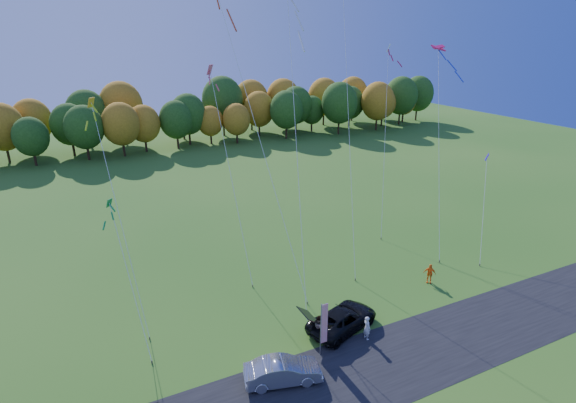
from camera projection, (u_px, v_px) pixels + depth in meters
name	position (u px, v px, depth m)	size (l,w,h in m)	color
ground	(329.00, 332.00, 28.93)	(160.00, 160.00, 0.00)	#255B18
asphalt_strip	(365.00, 371.00, 25.55)	(90.00, 6.00, 0.01)	black
tree_line	(160.00, 149.00, 75.28)	(116.00, 12.00, 10.00)	#1E4711
black_suv	(343.00, 319.00, 29.09)	(2.37, 5.13, 1.43)	black
silver_sedan	(283.00, 371.00, 24.58)	(1.49, 4.26, 1.40)	#A7A6AA
person_tailgate_a	(367.00, 328.00, 28.06)	(0.59, 0.38, 1.61)	silver
person_tailgate_b	(320.00, 328.00, 27.95)	(0.84, 0.66, 1.73)	gray
person_east	(430.00, 273.00, 34.48)	(0.92, 0.38, 1.57)	orange
feather_flag	(323.00, 323.00, 26.25)	(0.47, 0.07, 3.52)	#999999
kite_delta_blue	(258.00, 132.00, 31.19)	(4.62, 10.31, 24.01)	#4C3F33
kite_parafoil_orange	(347.00, 87.00, 35.80)	(6.29, 11.99, 28.50)	#4C3F33
kite_delta_red	(297.00, 148.00, 29.70)	(3.82, 8.94, 22.31)	#4C3F33
kite_parafoil_rainbow	(439.00, 149.00, 39.33)	(6.80, 8.81, 17.52)	#4C3F33
kite_diamond_yellow	(120.00, 218.00, 28.17)	(1.62, 6.84, 14.63)	#4C3F33
kite_diamond_green	(129.00, 277.00, 26.97)	(1.23, 6.19, 8.77)	#4C3F33
kite_diamond_white	(385.00, 140.00, 43.10)	(5.45, 7.77, 17.55)	#4C3F33
kite_diamond_pink	(230.00, 174.00, 34.05)	(1.27, 7.20, 16.28)	#4C3F33
kite_diamond_blue_low	(484.00, 208.00, 38.84)	(5.20, 5.36, 8.31)	#4C3F33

